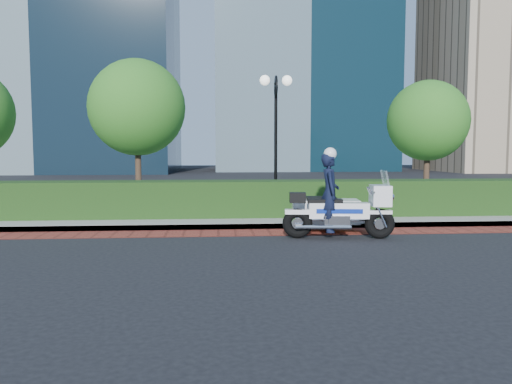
{
  "coord_description": "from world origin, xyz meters",
  "views": [
    {
      "loc": [
        -0.85,
        -10.53,
        1.99
      ],
      "look_at": [
        0.09,
        1.51,
        1.0
      ],
      "focal_mm": 35.0,
      "sensor_mm": 36.0,
      "label": 1
    }
  ],
  "objects": [
    {
      "name": "lamppost",
      "position": [
        1.0,
        5.2,
        2.96
      ],
      "size": [
        1.02,
        0.7,
        4.21
      ],
      "color": "black",
      "rests_on": "sidewalk"
    },
    {
      "name": "sidewalk",
      "position": [
        0.0,
        6.0,
        0.07
      ],
      "size": [
        60.0,
        8.0,
        0.15
      ],
      "primitive_type": "cube",
      "color": "gray",
      "rests_on": "ground"
    },
    {
      "name": "tree_b",
      "position": [
        -3.5,
        6.5,
        3.43
      ],
      "size": [
        3.2,
        3.2,
        4.89
      ],
      "color": "#332319",
      "rests_on": "sidewalk"
    },
    {
      "name": "hedge_main",
      "position": [
        0.0,
        3.6,
        0.65
      ],
      "size": [
        18.0,
        1.2,
        1.0
      ],
      "primitive_type": "cube",
      "color": "black",
      "rests_on": "sidewalk"
    },
    {
      "name": "ground",
      "position": [
        0.0,
        0.0,
        0.0
      ],
      "size": [
        120.0,
        120.0,
        0.0
      ],
      "primitive_type": "plane",
      "color": "black",
      "rests_on": "ground"
    },
    {
      "name": "police_motorcycle",
      "position": [
        1.84,
        0.94,
        0.71
      ],
      "size": [
        2.57,
        1.93,
        2.07
      ],
      "rotation": [
        0.0,
        0.0,
        -0.11
      ],
      "color": "black",
      "rests_on": "ground"
    },
    {
      "name": "tree_c",
      "position": [
        6.5,
        6.5,
        3.05
      ],
      "size": [
        2.8,
        2.8,
        4.3
      ],
      "color": "#332319",
      "rests_on": "sidewalk"
    },
    {
      "name": "brick_strip",
      "position": [
        0.0,
        1.5,
        0.01
      ],
      "size": [
        60.0,
        1.0,
        0.01
      ],
      "primitive_type": "cube",
      "color": "maroon",
      "rests_on": "ground"
    },
    {
      "name": "tower_right",
      "position": [
        28.0,
        38.0,
        14.0
      ],
      "size": [
        14.0,
        12.0,
        28.0
      ],
      "primitive_type": "cube",
      "color": "gray",
      "rests_on": "ground"
    }
  ]
}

